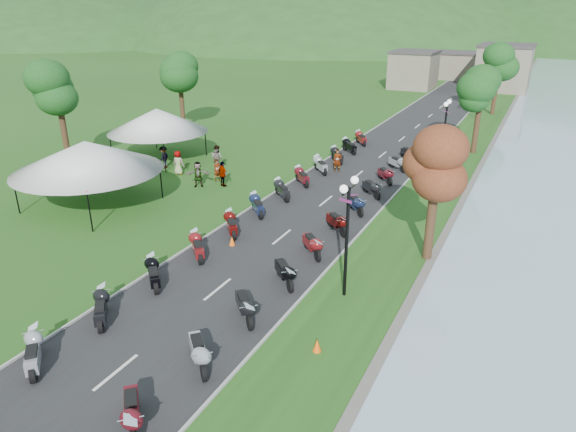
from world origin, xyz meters
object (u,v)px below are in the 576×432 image
at_px(vendor_tent_main, 89,174).
at_px(pedestrian_a, 218,181).
at_px(pedestrian_c, 165,168).
at_px(pedestrian_b, 218,171).

distance_m(vendor_tent_main, pedestrian_a, 8.62).
height_order(pedestrian_a, pedestrian_c, pedestrian_c).
xyz_separation_m(pedestrian_a, pedestrian_c, (-5.28, 0.79, 0.00)).
xyz_separation_m(pedestrian_a, pedestrian_b, (-1.28, 1.89, 0.00)).
bearing_deg(pedestrian_c, pedestrian_a, 70.39).
xyz_separation_m(vendor_tent_main, pedestrian_a, (4.12, 7.30, -2.00)).
distance_m(vendor_tent_main, pedestrian_b, 9.83).
bearing_deg(pedestrian_c, pedestrian_b, 94.30).
bearing_deg(pedestrian_a, pedestrian_c, 104.97).
distance_m(vendor_tent_main, pedestrian_c, 8.42).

